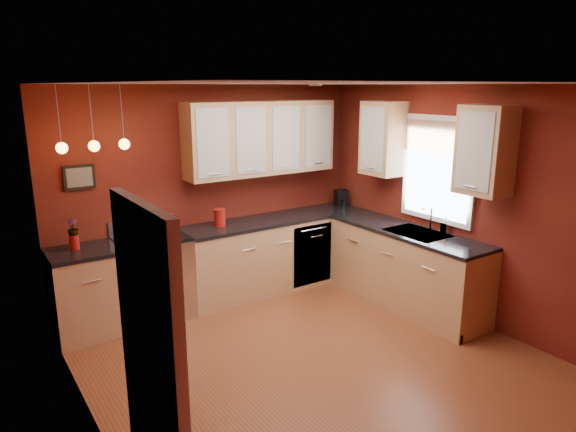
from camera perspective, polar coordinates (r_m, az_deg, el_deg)
floor at (r=5.17m, az=2.93°, el=-15.71°), size 4.20×4.20×0.00m
ceiling at (r=4.48m, az=3.36°, el=14.49°), size 4.00×4.20×0.02m
wall_back at (r=6.41m, az=-8.31°, el=2.59°), size 4.00×0.02×2.60m
wall_front at (r=3.34m, az=25.80°, el=-9.80°), size 4.00×0.02×2.60m
wall_left at (r=3.85m, az=-21.47°, el=-6.22°), size 0.02×4.20×2.60m
wall_right at (r=6.05m, az=18.41°, el=1.30°), size 0.02×4.20×2.60m
base_cabinets_back_left at (r=5.86m, az=-21.43°, el=-8.08°), size 0.70×0.60×0.90m
base_cabinets_back_right at (r=6.72m, az=-1.30°, el=-4.22°), size 2.54×0.60×0.90m
base_cabinets_right at (r=6.34m, az=12.91°, el=-5.76°), size 0.60×2.10×0.90m
counter_back_left at (r=5.71m, az=-21.86°, el=-3.70°), size 0.70×0.62×0.04m
counter_back_right at (r=6.59m, az=-1.33°, el=-0.34°), size 2.54×0.62×0.04m
counter_right at (r=6.19m, az=13.15°, el=-1.67°), size 0.62×2.10×0.04m
gas_range at (r=6.03m, az=-14.68°, el=-6.60°), size 0.76×0.64×1.11m
dishwasher_front at (r=6.69m, az=2.72°, el=-4.30°), size 0.60×0.02×0.80m
sink at (r=6.10m, az=14.19°, el=-2.02°), size 0.50×0.70×0.33m
window at (r=6.14m, az=16.34°, el=5.34°), size 0.06×1.02×1.22m
door_left_wall at (r=2.92m, az=-14.65°, el=-18.41°), size 0.12×0.82×2.05m
upper_cabinets_back at (r=6.44m, az=-2.97°, el=8.63°), size 2.00×0.35×0.90m
upper_cabinets_right at (r=6.01m, az=15.40°, el=7.74°), size 0.35×1.95×0.90m
wall_picture at (r=5.83m, az=-22.18°, el=4.03°), size 0.32×0.03×0.26m
pendant_lights at (r=5.49m, az=-20.75°, el=7.37°), size 0.71×0.11×0.66m
red_canister at (r=6.20m, az=-7.58°, el=-0.16°), size 0.14×0.14×0.21m
red_vase at (r=5.73m, az=-22.65°, el=-2.70°), size 0.10×0.10×0.15m
flowers at (r=5.69m, az=-22.80°, el=-1.22°), size 0.12×0.12×0.19m
coffee_maker at (r=7.21m, az=5.93°, el=1.93°), size 0.19×0.18×0.24m
soap_pump at (r=6.14m, az=17.11°, el=-0.98°), size 0.09×0.09×0.19m
dish_towel at (r=5.68m, az=-14.94°, el=-7.51°), size 0.23×0.02×0.31m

